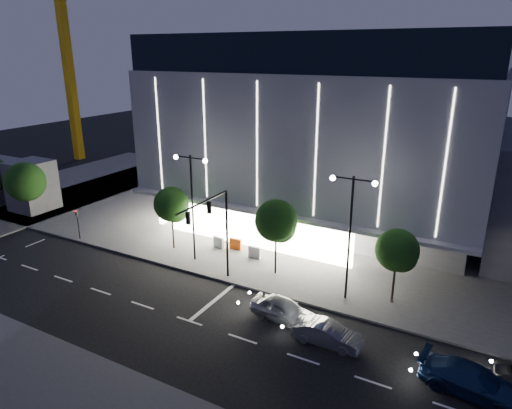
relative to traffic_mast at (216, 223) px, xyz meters
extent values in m
plane|color=black|center=(-1.00, -3.34, -5.03)|extent=(160.00, 160.00, 0.00)
cube|color=#474747|center=(4.00, 20.66, -4.95)|extent=(70.00, 40.00, 0.15)
cube|color=#474747|center=(-31.00, 6.66, -4.95)|extent=(16.00, 50.00, 0.15)
cube|color=#4C4C51|center=(2.00, 20.66, -3.03)|extent=(28.00, 21.00, 4.00)
cube|color=#9E9EA3|center=(2.00, 18.66, 4.47)|extent=(30.00, 25.00, 11.00)
cube|color=black|center=(2.00, 18.66, 11.47)|extent=(29.40, 24.50, 3.00)
cube|color=white|center=(-1.00, 7.36, -3.03)|extent=(18.00, 0.40, 3.60)
cube|color=white|center=(-11.80, 12.66, -3.03)|extent=(0.40, 10.00, 3.60)
cube|color=#9E9EA3|center=(2.00, 6.36, -0.93)|extent=(30.00, 2.00, 0.30)
cube|color=white|center=(2.00, 6.14, 4.47)|extent=(24.00, 0.06, 10.00)
cylinder|color=black|center=(0.00, 1.46, -1.53)|extent=(0.18, 0.18, 7.00)
cylinder|color=black|center=(0.00, -1.44, 1.97)|extent=(0.14, 5.80, 0.14)
cube|color=black|center=(0.00, -0.74, 1.37)|extent=(0.28, 0.18, 0.85)
cube|color=black|center=(0.00, -3.14, 1.37)|extent=(0.28, 0.18, 0.85)
sphere|color=#FF0C0C|center=(-0.12, -0.74, 1.67)|extent=(0.14, 0.14, 0.14)
cylinder|color=black|center=(-4.00, 2.66, -0.53)|extent=(0.16, 0.16, 9.00)
cylinder|color=black|center=(-4.70, 2.66, 3.77)|extent=(1.40, 0.10, 0.10)
cylinder|color=black|center=(-3.30, 2.66, 3.77)|extent=(1.40, 0.10, 0.10)
sphere|color=white|center=(-5.40, 2.66, 3.67)|extent=(0.36, 0.36, 0.36)
sphere|color=white|center=(-2.60, 2.66, 3.67)|extent=(0.36, 0.36, 0.36)
cylinder|color=black|center=(9.00, 2.66, -0.53)|extent=(0.16, 0.16, 9.00)
cylinder|color=black|center=(8.30, 2.66, 3.77)|extent=(1.40, 0.10, 0.10)
cylinder|color=black|center=(9.70, 2.66, 3.77)|extent=(1.40, 0.10, 0.10)
sphere|color=white|center=(7.60, 2.66, 3.67)|extent=(0.36, 0.36, 0.36)
sphere|color=white|center=(10.40, 2.66, 3.67)|extent=(0.36, 0.36, 0.36)
cylinder|color=black|center=(-16.00, 1.16, -3.53)|extent=(0.12, 0.12, 3.00)
cube|color=black|center=(-16.00, 1.16, -2.33)|extent=(0.22, 0.16, 0.55)
sphere|color=#FF0C0C|center=(-16.00, 1.05, -2.18)|extent=(0.10, 0.10, 0.10)
cube|color=gold|center=(-43.00, 24.66, 8.97)|extent=(1.20, 1.20, 28.00)
cylinder|color=black|center=(-7.00, 3.66, -3.14)|extent=(0.16, 0.16, 3.78)
sphere|color=#10380F|center=(-7.00, 3.66, -0.82)|extent=(3.02, 3.02, 3.02)
sphere|color=#10380F|center=(-6.70, 3.86, -1.36)|extent=(2.16, 2.16, 2.16)
sphere|color=#10380F|center=(-7.25, 3.51, -1.14)|extent=(1.94, 1.94, 1.94)
cylinder|color=black|center=(3.00, 3.66, -3.00)|extent=(0.16, 0.16, 4.06)
sphere|color=#10380F|center=(3.00, 3.66, -0.50)|extent=(3.25, 3.25, 3.25)
sphere|color=#10380F|center=(3.30, 3.86, -1.08)|extent=(2.32, 2.32, 2.32)
sphere|color=#10380F|center=(2.75, 3.51, -0.85)|extent=(2.09, 2.09, 2.09)
cylinder|color=black|center=(12.00, 3.66, -3.21)|extent=(0.16, 0.16, 3.64)
sphere|color=#10380F|center=(12.00, 3.66, -0.97)|extent=(2.91, 2.91, 2.91)
sphere|color=#10380F|center=(12.30, 3.86, -1.49)|extent=(2.08, 2.08, 2.08)
sphere|color=#10380F|center=(11.75, 3.51, -1.28)|extent=(1.87, 1.87, 1.87)
imported|color=#95979C|center=(6.25, -1.77, -4.26)|extent=(4.66, 2.33, 1.53)
imported|color=gray|center=(9.66, -2.83, -4.34)|extent=(4.17, 1.50, 1.37)
imported|color=navy|center=(17.61, -3.20, -4.27)|extent=(5.46, 2.71, 1.52)
cube|color=silver|center=(-3.58, 5.64, -4.38)|extent=(1.13, 0.49, 1.00)
cube|color=#EC520D|center=(-2.07, 6.02, -4.38)|extent=(1.11, 0.29, 1.00)
cube|color=silver|center=(0.23, 5.31, -4.38)|extent=(1.11, 0.29, 1.00)
camera|label=1|loc=(17.13, -25.21, 11.61)|focal=32.00mm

